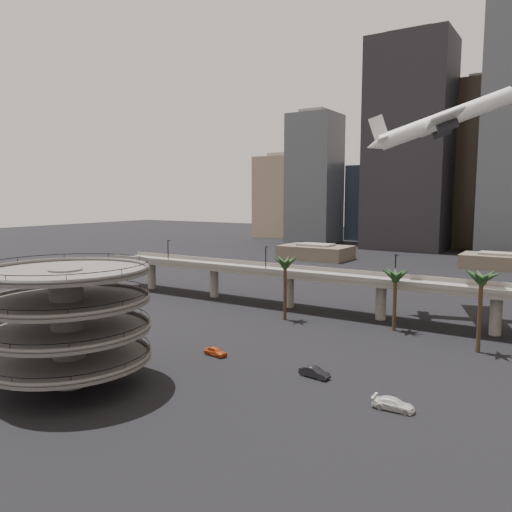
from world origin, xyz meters
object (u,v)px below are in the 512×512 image
Objects in this scene: parking_ramp at (67,316)px; airborne_jet at (443,121)px; car_b at (314,372)px; car_c at (393,404)px; car_a at (216,351)px; overpass at (333,280)px.

parking_ramp is 0.69× the size of airborne_jet.
car_b is 13.79m from car_c.
parking_ramp is 5.31× the size of car_a.
car_c is at bearing -101.78° from car_b.
airborne_jet is (32.33, 71.29, 32.06)m from parking_ramp.
overpass is 31.10× the size of car_a.
overpass is (13.00, 59.00, -2.50)m from parking_ramp.
overpass is 41.46m from airborne_jet.
car_b is (17.95, -0.21, 0.05)m from car_a.
car_a is 0.82× the size of car_c.
airborne_jet is at bearing 2.43° from car_b.
airborne_jet reaches higher than overpass.
car_a is at bearing 97.71° from car_b.
overpass reaches higher than car_c.
parking_ramp reaches higher than car_c.
car_b is at bearing -114.05° from airborne_jet.
car_c is at bearing -91.74° from car_a.
car_a is 31.29m from car_c.
airborne_jet reaches higher than parking_ramp.
overpass is 41.22m from car_b.
parking_ramp is 35.33m from car_b.
parking_ramp is 44.06m from car_c.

